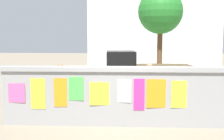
{
  "coord_description": "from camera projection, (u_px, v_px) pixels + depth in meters",
  "views": [
    {
      "loc": [
        0.05,
        -7.45,
        2.38
      ],
      "look_at": [
        -0.44,
        2.09,
        1.3
      ],
      "focal_mm": 44.59,
      "sensor_mm": 36.0,
      "label": 1
    }
  ],
  "objects": [
    {
      "name": "bicycle_near",
      "position": [
        213.0,
        103.0,
        8.71
      ],
      "size": [
        1.69,
        0.47,
        0.95
      ],
      "color": "black",
      "rests_on": "ground"
    },
    {
      "name": "building_background",
      "position": [
        152.0,
        11.0,
        23.88
      ],
      "size": [
        10.72,
        5.7,
        9.38
      ],
      "color": "white",
      "rests_on": "ground"
    },
    {
      "name": "auto_rickshaw_truck",
      "position": [
        144.0,
        73.0,
        11.9
      ],
      "size": [
        3.68,
        1.7,
        1.85
      ],
      "color": "black",
      "rests_on": "ground"
    },
    {
      "name": "tree_roadside",
      "position": [
        160.0,
        12.0,
        17.43
      ],
      "size": [
        2.82,
        2.82,
        5.47
      ],
      "color": "brown",
      "rests_on": "ground"
    },
    {
      "name": "poster_wall",
      "position": [
        124.0,
        96.0,
        7.57
      ],
      "size": [
        6.88,
        0.42,
        1.62
      ],
      "color": "#959595",
      "rests_on": "ground"
    },
    {
      "name": "motorcycle",
      "position": [
        72.0,
        85.0,
        11.47
      ],
      "size": [
        1.87,
        0.7,
        0.87
      ],
      "color": "black",
      "rests_on": "ground"
    },
    {
      "name": "ground",
      "position": [
        125.0,
        81.0,
        15.6
      ],
      "size": [
        60.0,
        60.0,
        0.0
      ],
      "primitive_type": "plane",
      "color": "gray"
    },
    {
      "name": "person_walking",
      "position": [
        60.0,
        84.0,
        8.53
      ],
      "size": [
        0.44,
        0.44,
        1.62
      ],
      "color": "#D83F72",
      "rests_on": "ground"
    },
    {
      "name": "person_bystander",
      "position": [
        149.0,
        83.0,
        8.79
      ],
      "size": [
        0.48,
        0.48,
        1.62
      ],
      "color": "#BF6626",
      "rests_on": "ground"
    }
  ]
}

